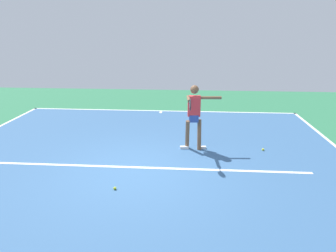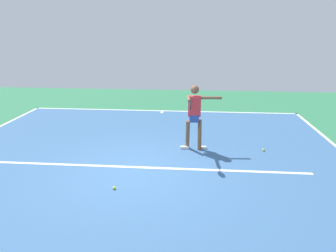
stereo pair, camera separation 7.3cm
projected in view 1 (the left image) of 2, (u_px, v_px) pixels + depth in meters
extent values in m
plane|color=#2D754C|center=(138.00, 171.00, 7.25)|extent=(20.77, 20.77, 0.00)
cube|color=#38608E|center=(138.00, 171.00, 7.25)|extent=(10.97, 11.47, 0.00)
cube|color=white|center=(161.00, 111.00, 12.65)|extent=(10.97, 0.10, 0.01)
cube|color=white|center=(140.00, 167.00, 7.43)|extent=(8.23, 0.10, 0.01)
cube|color=white|center=(161.00, 112.00, 12.46)|extent=(0.10, 0.30, 0.01)
cylinder|color=brown|center=(199.00, 135.00, 8.49)|extent=(0.13, 0.28, 0.86)
cube|color=white|center=(202.00, 147.00, 8.61)|extent=(0.25, 0.12, 0.07)
cylinder|color=brown|center=(187.00, 135.00, 8.49)|extent=(0.13, 0.28, 0.86)
cube|color=white|center=(184.00, 147.00, 8.61)|extent=(0.25, 0.12, 0.07)
cube|color=#2D4799|center=(194.00, 118.00, 8.35)|extent=(0.26, 0.22, 0.20)
cube|color=red|center=(194.00, 106.00, 8.25)|extent=(0.35, 0.20, 0.56)
sphere|color=brown|center=(195.00, 89.00, 8.11)|extent=(0.23, 0.23, 0.23)
cylinder|color=brown|center=(211.00, 98.00, 8.17)|extent=(0.57, 0.12, 0.08)
cylinder|color=brown|center=(189.00, 99.00, 7.90)|extent=(0.12, 0.57, 0.08)
cylinder|color=black|center=(190.00, 102.00, 7.53)|extent=(0.05, 0.22, 0.03)
torus|color=black|center=(190.00, 105.00, 7.29)|extent=(0.04, 0.29, 0.29)
cylinder|color=silver|center=(190.00, 105.00, 7.29)|extent=(0.02, 0.25, 0.25)
sphere|color=yellow|center=(263.00, 150.00, 8.46)|extent=(0.07, 0.07, 0.07)
sphere|color=#CCE033|center=(115.00, 188.00, 6.39)|extent=(0.07, 0.07, 0.07)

